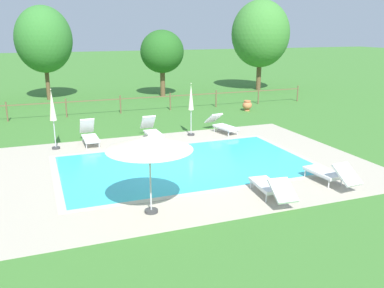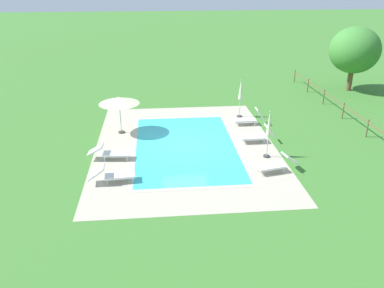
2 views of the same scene
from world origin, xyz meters
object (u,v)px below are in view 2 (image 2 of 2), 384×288
Objects in this scene: sun_lounger_north_near_steps at (276,164)px; sun_lounger_north_far at (258,136)px; sun_lounger_north_mid at (110,153)px; tree_far_west at (355,50)px; patio_umbrella_closed_row_mid_west at (269,127)px; sun_lounger_south_near_corner at (249,118)px; patio_umbrella_open_foreground at (119,101)px; patio_umbrella_closed_row_west at (241,92)px; sun_lounger_north_end at (113,175)px.

sun_lounger_north_far is at bearing 179.99° from sun_lounger_north_near_steps.
tree_far_west is (-10.81, 17.36, 2.74)m from sun_lounger_north_mid.
tree_far_west is at bearing 139.44° from patio_umbrella_closed_row_mid_west.
sun_lounger_north_mid is 1.14× the size of sun_lounger_south_near_corner.
sun_lounger_north_near_steps is 0.43× the size of tree_far_west.
patio_umbrella_open_foreground reaches higher than sun_lounger_north_mid.
tree_far_west reaches higher than patio_umbrella_closed_row_west.
sun_lounger_south_near_corner is at bearing -54.72° from tree_far_west.
patio_umbrella_closed_row_west is 5.97m from patio_umbrella_closed_row_mid_west.
sun_lounger_north_mid is 3.84m from patio_umbrella_open_foreground.
patio_umbrella_closed_row_mid_west reaches higher than sun_lounger_north_end.
sun_lounger_south_near_corner is (-2.71, 0.15, 0.01)m from sun_lounger_north_far.
patio_umbrella_open_foreground is at bearing -66.83° from tree_far_west.
sun_lounger_north_near_steps is 0.99× the size of sun_lounger_north_mid.
patio_umbrella_open_foreground reaches higher than sun_lounger_north_far.
sun_lounger_north_mid is 0.87× the size of patio_umbrella_closed_row_mid_west.
patio_umbrella_closed_row_west is at bearing -177.87° from sun_lounger_north_far.
tree_far_west reaches higher than sun_lounger_south_near_corner.
sun_lounger_north_far is 8.30m from sun_lounger_north_end.
patio_umbrella_open_foreground is 0.94× the size of patio_umbrella_closed_row_mid_west.
sun_lounger_north_end is (3.74, -7.41, -0.02)m from sun_lounger_north_far.
patio_umbrella_closed_row_mid_west is at bearing 1.29° from patio_umbrella_closed_row_west.
sun_lounger_south_near_corner is 11.90m from tree_far_west.
sun_lounger_north_end is 9.94m from sun_lounger_south_near_corner.
sun_lounger_north_mid is 0.92× the size of patio_umbrella_open_foreground.
sun_lounger_north_far is at bearing 179.41° from patio_umbrella_closed_row_mid_west.
tree_far_west reaches higher than patio_umbrella_open_foreground.
tree_far_west is (-5.29, 9.77, 1.46)m from patio_umbrella_closed_row_west.
sun_lounger_north_far is at bearing 116.79° from sun_lounger_north_end.
patio_umbrella_open_foreground reaches higher than sun_lounger_south_near_corner.
patio_umbrella_open_foreground is at bearing -179.47° from sun_lounger_north_end.
sun_lounger_north_mid is at bearing -104.65° from sun_lounger_north_near_steps.
sun_lounger_north_far reaches higher than sun_lounger_north_end.
sun_lounger_north_near_steps is at bearing -1.44° from sun_lounger_south_near_corner.
patio_umbrella_closed_row_mid_west is (1.85, -0.02, 1.18)m from sun_lounger_north_far.
sun_lounger_north_far is 2.20m from patio_umbrella_closed_row_mid_west.
patio_umbrella_open_foreground reaches higher than sun_lounger_north_end.
sun_lounger_north_near_steps is 0.92× the size of patio_umbrella_open_foreground.
patio_umbrella_closed_row_mid_west is (-1.57, -0.02, 1.20)m from sun_lounger_north_near_steps.
sun_lounger_north_far is at bearing 74.31° from patio_umbrella_open_foreground.
patio_umbrella_closed_row_mid_west reaches higher than sun_lounger_north_far.
sun_lounger_north_end is at bearing -52.33° from tree_far_west.
patio_umbrella_closed_row_west is at bearing 126.03° from sun_lounger_north_mid.
sun_lounger_north_end is 0.91× the size of patio_umbrella_open_foreground.
sun_lounger_north_end is 7.72m from patio_umbrella_closed_row_mid_west.
sun_lounger_north_end is 1.12× the size of sun_lounger_south_near_corner.
sun_lounger_north_end is at bearing 0.53° from patio_umbrella_open_foreground.
tree_far_west is at bearing 143.15° from sun_lounger_north_near_steps.
sun_lounger_north_near_steps is at bearing 53.48° from patio_umbrella_open_foreground.
tree_far_west is at bearing 125.28° from sun_lounger_south_near_corner.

